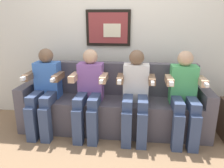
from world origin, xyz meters
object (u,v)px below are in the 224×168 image
object	(u,v)px
couch	(113,107)
person_leftmost	(45,88)
person_right_center	(136,92)
person_rightmost	(184,94)
person_left_center	(89,90)

from	to	relation	value
couch	person_leftmost	xyz separation A→B (m)	(-0.88, -0.17, 0.29)
person_right_center	couch	bearing A→B (deg)	150.15
person_right_center	person_rightmost	size ratio (longest dim) A/B	1.00
person_left_center	person_rightmost	xyz separation A→B (m)	(1.18, -0.00, 0.00)
person_leftmost	person_left_center	size ratio (longest dim) A/B	1.00
person_left_center	person_rightmost	bearing A→B (deg)	-0.02
person_leftmost	person_right_center	bearing A→B (deg)	0.00
couch	person_left_center	xyz separation A→B (m)	(-0.29, -0.17, 0.29)
person_left_center	person_right_center	bearing A→B (deg)	-0.05
couch	person_leftmost	bearing A→B (deg)	-169.18
person_leftmost	couch	bearing A→B (deg)	10.82
couch	person_right_center	world-z (taller)	person_right_center
person_right_center	person_rightmost	world-z (taller)	same
person_left_center	person_leftmost	bearing A→B (deg)	-179.95
person_left_center	person_rightmost	size ratio (longest dim) A/B	1.00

